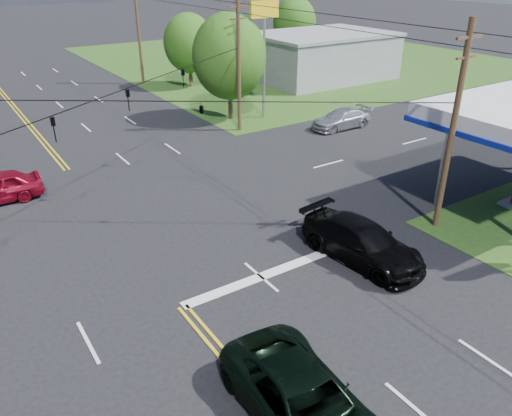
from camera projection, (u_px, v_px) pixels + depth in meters
ground at (111, 222)px, 24.44m from camera, size 280.00×280.00×0.00m
grass_ne at (290, 57)px, 65.58m from camera, size 46.00×48.00×0.03m
stop_bar at (290, 266)px, 20.93m from camera, size 10.00×0.50×0.02m
retail_ne at (321, 57)px, 53.17m from camera, size 14.00×10.00×4.40m
pole_se at (453, 127)px, 21.92m from camera, size 1.60×0.28×9.50m
pole_ne at (239, 63)px, 35.37m from camera, size 1.60×0.28×9.50m
pole_right_far at (138, 31)px, 49.45m from camera, size 1.60×0.28×10.00m
span_wire_signals at (93, 101)px, 21.76m from camera, size 26.00×18.00×1.13m
power_lines at (99, 45)px, 19.11m from camera, size 26.04×100.00×0.64m
tree_right_a at (229, 57)px, 38.13m from camera, size 5.70×5.70×8.18m
tree_right_b at (189, 43)px, 48.61m from camera, size 4.94×4.94×7.09m
tree_far_r at (294, 23)px, 61.57m from camera, size 5.32×5.32×7.63m
pickup_dkgreen at (304, 403)px, 13.43m from camera, size 3.14×6.05×1.63m
suv_black at (362, 242)px, 21.09m from camera, size 2.96×5.97×1.67m
sedan_far at (341, 119)px, 37.74m from camera, size 4.98×2.09×1.43m
polesign_ne at (264, 27)px, 37.43m from camera, size 2.43×0.26×8.84m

